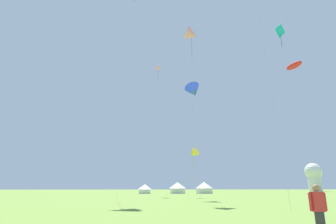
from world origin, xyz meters
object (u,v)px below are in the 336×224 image
Objects in this scene: kite_cyan_diamond at (280,33)px; kite_red_parafoil at (294,66)px; kite_blue_delta at (194,91)px; kite_yellow_delta at (193,154)px; kite_pink_delta at (192,34)px; festival_tent_center at (145,188)px; festival_tent_left at (204,187)px; person_spectator at (319,214)px; kite_pink_parafoil at (158,68)px; festival_tent_right at (177,187)px; observatory_dome at (314,176)px.

kite_red_parafoil is at bearing 49.25° from kite_cyan_diamond.
kite_yellow_delta is (0.76, 5.94, -9.40)m from kite_blue_delta.
kite_pink_delta reaches higher than festival_tent_center.
festival_tent_left reaches higher than festival_tent_center.
kite_red_parafoil is 14.93× the size of person_spectator.
kite_yellow_delta is 26.49m from kite_cyan_diamond.
kite_yellow_delta is at bearing 159.24° from kite_cyan_diamond.
festival_tent_center is (-2.54, 15.27, -27.44)m from kite_pink_parafoil.
kite_blue_delta is at bearing 86.39° from person_spectator.
festival_tent_center is 0.80× the size of festival_tent_left.
kite_blue_delta is at bearing -162.50° from kite_red_parafoil.
festival_tent_center is at bearing 180.00° from festival_tent_right.
kite_cyan_diamond reaches higher than festival_tent_center.
person_spectator is (-0.75, -26.19, -21.94)m from kite_pink_delta.
kite_red_parafoil reaches higher than kite_pink_delta.
kite_pink_delta is at bearing -103.24° from festival_tent_left.
kite_cyan_diamond is at bearing 22.50° from kite_pink_delta.
festival_tent_left reaches higher than person_spectator.
kite_blue_delta is 24.27m from kite_red_parafoil.
kite_yellow_delta is at bearing 85.83° from person_spectator.
kite_pink_delta is 0.80× the size of kite_cyan_diamond.
kite_blue_delta is 36.70m from festival_tent_right.
festival_tent_right is at bearing 127.87° from kite_red_parafoil.
person_spectator is 0.38× the size of festival_tent_left.
festival_tent_left is (-13.54, 26.60, -23.48)m from kite_red_parafoil.
kite_blue_delta is 4.12× the size of festival_tent_right.
kite_pink_parafoil is 27.68m from kite_cyan_diamond.
festival_tent_center is (-6.27, 40.44, -21.48)m from kite_pink_delta.
kite_yellow_delta is at bearing 80.76° from kite_pink_delta.
kite_red_parafoil is at bearing 30.97° from kite_pink_delta.
kite_red_parafoil is at bearing -52.13° from festival_tent_right.
kite_blue_delta is 37.59m from festival_tent_center.
observatory_dome is (42.24, 63.82, -22.18)m from kite_cyan_diamond.
festival_tent_right is at bearing 68.24° from kite_pink_parafoil.
festival_tent_left is 58.79m from observatory_dome.
kite_cyan_diamond is (15.21, -5.76, 20.90)m from kite_yellow_delta.
kite_red_parafoil is 70.45m from observatory_dome.
kite_cyan_diamond is 79.69m from observatory_dome.
observatory_dome is at bearing 56.50° from kite_cyan_diamond.
festival_tent_left is (9.52, 40.44, -21.15)m from kite_pink_delta.
kite_yellow_delta is 4.79× the size of person_spectator.
kite_yellow_delta is 0.32× the size of kite_red_parafoil.
kite_yellow_delta is at bearing -105.09° from festival_tent_left.
kite_blue_delta is 2.20× the size of kite_yellow_delta.
person_spectator is at bearing -92.68° from festival_tent_right.
kite_cyan_diamond is at bearing -20.76° from kite_yellow_delta.
kite_red_parafoil is 37.98m from festival_tent_left.
kite_pink_delta is 94.17m from observatory_dome.
kite_red_parafoil is at bearing -22.92° from kite_pink_parafoil.
kite_red_parafoil is 9.32m from kite_cyan_diamond.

